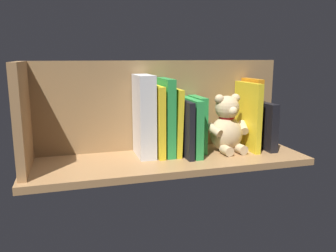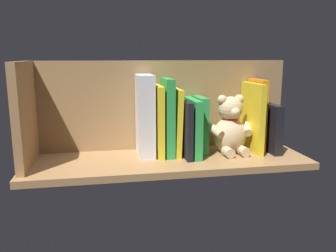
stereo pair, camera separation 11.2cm
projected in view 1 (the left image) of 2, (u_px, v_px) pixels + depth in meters
ground_plane at (168, 160)px, 114.11cm from camera, size 91.52×29.75×2.20cm
shelf_back_panel at (158, 105)px, 122.62cm from camera, size 91.52×1.50×31.48cm
shelf_side_divider at (22, 117)px, 98.72cm from camera, size 2.40×23.75×31.48cm
book_0 at (262, 125)px, 124.91cm from camera, size 3.10×17.27×16.83cm
book_1 at (251, 113)px, 125.58cm from camera, size 2.41×12.19×25.02cm
book_2 at (247, 116)px, 122.62cm from camera, size 1.94×17.09×23.90cm
teddy_bear at (227, 126)px, 120.13cm from camera, size 16.30×13.48×20.15cm
book_3 at (197, 124)px, 120.16cm from camera, size 2.97×12.65×19.27cm
book_4 at (191, 126)px, 116.71cm from camera, size 2.60×18.04×19.06cm
book_5 at (183, 127)px, 115.81cm from camera, size 1.85×18.37×18.68cm
book_6 at (174, 121)px, 116.63cm from camera, size 2.48×14.42×22.41cm
book_7 at (166, 117)px, 115.54cm from camera, size 2.86×14.29×25.77cm
book_8 at (157, 121)px, 114.73cm from camera, size 2.16×14.66×23.51cm
dictionary_thick_white at (144, 116)px, 113.49cm from camera, size 5.30×13.79×27.06cm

